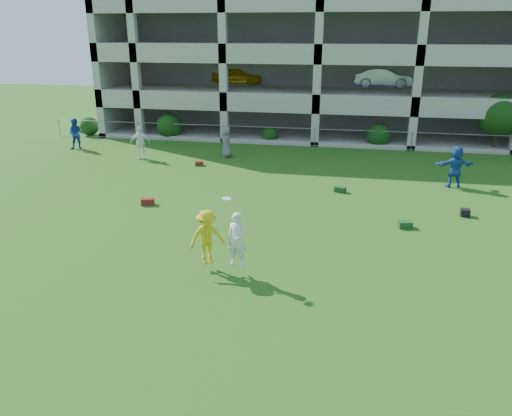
% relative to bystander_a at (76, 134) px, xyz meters
% --- Properties ---
extents(ground, '(100.00, 100.00, 0.00)m').
position_rel_bystander_a_xyz_m(ground, '(14.60, -15.45, -0.97)').
color(ground, '#235114').
rests_on(ground, ground).
extents(bystander_a, '(1.13, 1.00, 1.94)m').
position_rel_bystander_a_xyz_m(bystander_a, '(0.00, 0.00, 0.00)').
color(bystander_a, '#203E93').
rests_on(bystander_a, ground).
extents(bystander_b, '(1.21, 0.79, 1.92)m').
position_rel_bystander_a_xyz_m(bystander_b, '(4.93, -1.57, -0.01)').
color(bystander_b, white).
rests_on(bystander_b, ground).
extents(bystander_c, '(0.68, 0.95, 1.81)m').
position_rel_bystander_a_xyz_m(bystander_c, '(9.73, -0.20, -0.06)').
color(bystander_c, slate).
rests_on(bystander_c, ground).
extents(bystander_d, '(1.93, 0.95, 2.00)m').
position_rel_bystander_a_xyz_m(bystander_d, '(21.87, -3.84, 0.03)').
color(bystander_d, '#214B9B').
rests_on(bystander_d, ground).
extents(bag_red_a, '(0.61, 0.44, 0.28)m').
position_rel_bystander_a_xyz_m(bag_red_a, '(8.47, -9.13, -0.83)').
color(bag_red_a, '#621F10').
rests_on(bag_red_a, ground).
extents(bag_green_c, '(0.56, 0.44, 0.26)m').
position_rel_bystander_a_xyz_m(bag_green_c, '(19.16, -9.73, -0.84)').
color(bag_green_c, '#143918').
rests_on(bag_green_c, ground).
extents(crate_d, '(0.37, 0.37, 0.30)m').
position_rel_bystander_a_xyz_m(crate_d, '(21.66, -7.96, -0.82)').
color(crate_d, black).
rests_on(crate_d, ground).
extents(bag_red_f, '(0.52, 0.42, 0.24)m').
position_rel_bystander_a_xyz_m(bag_red_f, '(8.70, -2.38, -0.85)').
color(bag_red_f, '#531A0E').
rests_on(bag_red_f, ground).
extents(bag_green_g, '(0.57, 0.44, 0.25)m').
position_rel_bystander_a_xyz_m(bag_green_g, '(16.57, -5.74, -0.84)').
color(bag_green_g, '#163613').
rests_on(bag_green_g, ground).
extents(frisbee_contest, '(1.98, 1.18, 2.23)m').
position_rel_bystander_a_xyz_m(frisbee_contest, '(13.01, -14.62, 0.17)').
color(frisbee_contest, gold).
rests_on(frisbee_contest, ground).
extents(parking_garage, '(30.00, 14.00, 12.00)m').
position_rel_bystander_a_xyz_m(parking_garage, '(14.60, 12.25, 5.05)').
color(parking_garage, '#9E998C').
rests_on(parking_garage, ground).
extents(fence, '(36.06, 0.06, 1.20)m').
position_rel_bystander_a_xyz_m(fence, '(14.60, 3.55, -0.36)').
color(fence, gray).
rests_on(fence, ground).
extents(shrub_row, '(34.38, 2.52, 3.50)m').
position_rel_bystander_a_xyz_m(shrub_row, '(19.19, 4.25, 0.54)').
color(shrub_row, '#163D11').
rests_on(shrub_row, ground).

